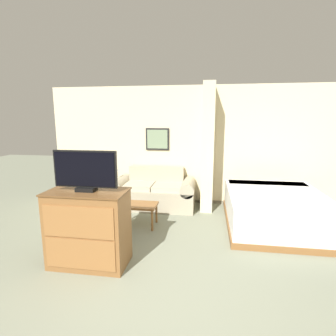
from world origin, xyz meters
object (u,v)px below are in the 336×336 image
(couch, at_px, (154,192))
(bed, at_px, (275,209))
(coffee_table, at_px, (140,207))
(tv_dresser, at_px, (89,228))
(tv, at_px, (85,171))
(table_lamp, at_px, (110,167))

(couch, distance_m, bed, 2.44)
(coffee_table, bearing_deg, tv_dresser, -103.84)
(tv, xyz_separation_m, bed, (2.72, 1.73, -0.96))
(tv, bearing_deg, coffee_table, 76.15)
(couch, xyz_separation_m, coffee_table, (-0.04, -1.07, 0.03))
(table_lamp, relative_size, tv_dresser, 0.39)
(coffee_table, bearing_deg, bed, 9.72)
(tv_dresser, bearing_deg, tv, 90.00)
(table_lamp, bearing_deg, tv, -75.66)
(coffee_table, distance_m, tv_dresser, 1.37)
(couch, height_order, table_lamp, table_lamp)
(couch, bearing_deg, tv, -98.81)
(couch, distance_m, tv_dresser, 2.42)
(tv_dresser, bearing_deg, couch, 81.20)
(tv_dresser, xyz_separation_m, bed, (2.72, 1.73, -0.20))
(couch, distance_m, table_lamp, 1.11)
(tv_dresser, bearing_deg, table_lamp, 104.34)
(table_lamp, xyz_separation_m, bed, (3.33, -0.64, -0.55))
(couch, distance_m, tv, 2.59)
(coffee_table, relative_size, tv, 0.75)
(tv_dresser, distance_m, tv, 0.76)
(table_lamp, relative_size, tv, 0.49)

